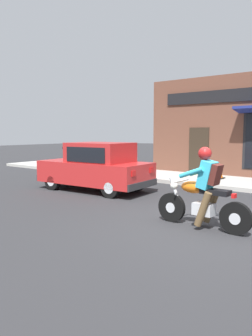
% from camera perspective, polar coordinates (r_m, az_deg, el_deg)
% --- Properties ---
extents(ground_plane, '(80.00, 80.00, 0.00)m').
position_cam_1_polar(ground_plane, '(7.05, 14.03, -9.60)').
color(ground_plane, '#2B2B2D').
extents(sidewalk_curb, '(2.60, 22.00, 0.14)m').
position_cam_1_polar(sidewalk_curb, '(13.13, 11.79, -1.89)').
color(sidewalk_curb, '#ADAAA3').
rests_on(sidewalk_curb, ground).
extents(motorcycle_with_rider, '(0.56, 2.02, 1.62)m').
position_cam_1_polar(motorcycle_with_rider, '(6.66, 13.26, -4.52)').
color(motorcycle_with_rider, black).
rests_on(motorcycle_with_rider, ground).
extents(car_hatchback, '(1.86, 3.87, 1.57)m').
position_cam_1_polar(car_hatchback, '(10.70, -5.25, 0.13)').
color(car_hatchback, black).
rests_on(car_hatchback, ground).
extents(traffic_cone, '(0.36, 0.36, 0.60)m').
position_cam_1_polar(traffic_cone, '(12.97, 15.93, -0.49)').
color(traffic_cone, black).
rests_on(traffic_cone, sidewalk_curb).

